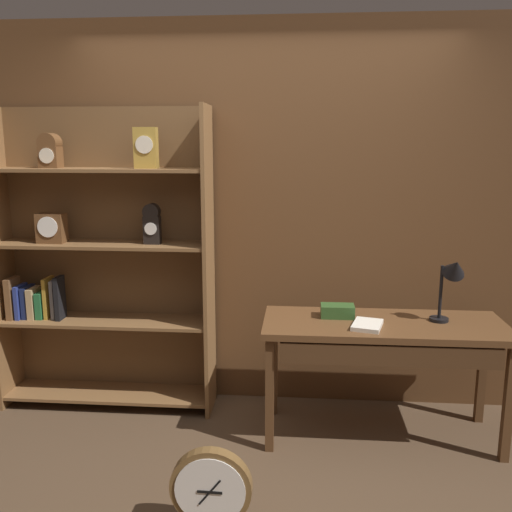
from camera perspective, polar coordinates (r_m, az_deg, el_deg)
The scene contains 7 objects.
back_wood_panel at distance 3.74m, azimuth 0.96°, elevation 3.98°, with size 4.80×0.05×2.60m, color brown.
bookshelf at distance 3.85m, azimuth -16.02°, elevation -0.78°, with size 1.45×0.34×2.04m.
workbench at distance 3.41m, azimuth 13.22°, elevation -8.26°, with size 1.45×0.57×0.74m.
desk_lamp at distance 3.42m, azimuth 19.79°, elevation -1.93°, with size 0.18×0.19×0.43m.
toolbox_small at distance 3.44m, azimuth 8.49°, elevation -5.69°, with size 0.21×0.12×0.08m, color #2D5123.
open_repair_manual at distance 3.29m, azimuth 11.53°, elevation -7.07°, with size 0.16×0.22×0.03m, color silver.
round_clock_large at distance 2.76m, azimuth -4.71°, elevation -23.19°, with size 0.38×0.11×0.42m.
Camera 1 is at (0.25, -2.37, 1.79)m, focal length 38.35 mm.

